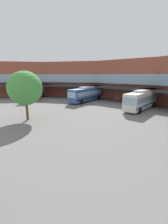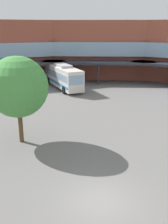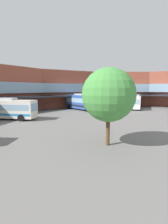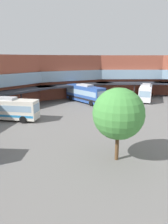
# 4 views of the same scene
# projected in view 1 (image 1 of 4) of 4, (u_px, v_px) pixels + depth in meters

# --- Properties ---
(station_building) EXTENTS (83.56, 43.06, 10.17)m
(station_building) POSITION_uv_depth(u_px,v_px,m) (148.00, 84.00, 22.34)
(station_building) COLOR #9E4C38
(station_building) RESTS_ON ground
(bus_0) EXTENTS (11.87, 6.91, 3.64)m
(bus_0) POSITION_uv_depth(u_px,v_px,m) (35.00, 92.00, 41.71)
(bus_0) COLOR red
(bus_0) RESTS_ON ground
(bus_3) EXTENTS (8.68, 11.48, 3.62)m
(bus_3) POSITION_uv_depth(u_px,v_px,m) (87.00, 94.00, 38.45)
(bus_3) COLOR #2D519E
(bus_3) RESTS_ON ground
(bus_4) EXTENTS (7.03, 10.82, 3.66)m
(bus_4) POSITION_uv_depth(u_px,v_px,m) (141.00, 100.00, 29.54)
(bus_4) COLOR silver
(bus_4) RESTS_ON ground
(plaza_tree) EXTENTS (4.81, 4.81, 7.03)m
(plaza_tree) POSITION_uv_depth(u_px,v_px,m) (25.00, 88.00, 21.88)
(plaza_tree) COLOR brown
(plaza_tree) RESTS_ON ground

